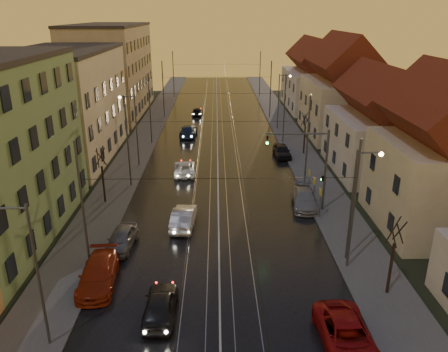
{
  "coord_description": "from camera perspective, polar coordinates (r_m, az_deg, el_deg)",
  "views": [
    {
      "loc": [
        -0.13,
        -16.19,
        16.15
      ],
      "look_at": [
        0.5,
        18.82,
        2.96
      ],
      "focal_mm": 35.0,
      "sensor_mm": 36.0,
      "label": 1
    }
  ],
  "objects": [
    {
      "name": "road",
      "position": [
        58.46,
        -0.86,
        4.62
      ],
      "size": [
        16.0,
        120.0,
        0.04
      ],
      "primitive_type": "cube",
      "color": "black",
      "rests_on": "ground"
    },
    {
      "name": "sidewalk_left",
      "position": [
        59.28,
        -10.61,
        4.54
      ],
      "size": [
        4.0,
        120.0,
        0.15
      ],
      "primitive_type": "cube",
      "color": "#4C4C4C",
      "rests_on": "ground"
    },
    {
      "name": "sidewalk_right",
      "position": [
        59.32,
        8.88,
        4.66
      ],
      "size": [
        4.0,
        120.0,
        0.15
      ],
      "primitive_type": "cube",
      "color": "#4C4C4C",
      "rests_on": "ground"
    },
    {
      "name": "tram_rail_0",
      "position": [
        58.49,
        -3.02,
        4.63
      ],
      "size": [
        0.06,
        120.0,
        0.03
      ],
      "primitive_type": "cube",
      "color": "gray",
      "rests_on": "road"
    },
    {
      "name": "tram_rail_1",
      "position": [
        58.46,
        -1.62,
        4.65
      ],
      "size": [
        0.06,
        120.0,
        0.03
      ],
      "primitive_type": "cube",
      "color": "gray",
      "rests_on": "road"
    },
    {
      "name": "tram_rail_2",
      "position": [
        58.46,
        -0.11,
        4.66
      ],
      "size": [
        0.06,
        120.0,
        0.03
      ],
      "primitive_type": "cube",
      "color": "gray",
      "rests_on": "road"
    },
    {
      "name": "tram_rail_3",
      "position": [
        58.5,
        1.3,
        4.66
      ],
      "size": [
        0.06,
        120.0,
        0.03
      ],
      "primitive_type": "cube",
      "color": "gray",
      "rests_on": "road"
    },
    {
      "name": "apartment_left_2",
      "position": [
        54.08,
        -19.98,
        8.59
      ],
      "size": [
        10.0,
        20.0,
        12.0
      ],
      "primitive_type": "cube",
      "color": "beige",
      "rests_on": "ground"
    },
    {
      "name": "apartment_left_3",
      "position": [
        76.75,
        -14.49,
        13.16
      ],
      "size": [
        10.0,
        24.0,
        14.0
      ],
      "primitive_type": "cube",
      "color": "#998662",
      "rests_on": "ground"
    },
    {
      "name": "house_right_1",
      "position": [
        37.16,
        26.49,
        1.67
      ],
      "size": [
        8.67,
        10.2,
        10.8
      ],
      "color": "#C2B695",
      "rests_on": "ground"
    },
    {
      "name": "house_right_2",
      "position": [
        48.78,
        19.67,
        5.78
      ],
      "size": [
        9.18,
        12.24,
        9.2
      ],
      "color": "beige",
      "rests_on": "ground"
    },
    {
      "name": "house_right_3",
      "position": [
        62.49,
        15.15,
        10.4
      ],
      "size": [
        9.18,
        14.28,
        11.5
      ],
      "color": "#C2B695",
      "rests_on": "ground"
    },
    {
      "name": "house_right_4",
      "position": [
        79.85,
        11.64,
        12.23
      ],
      "size": [
        9.18,
        16.32,
        10.0
      ],
      "color": "beige",
      "rests_on": "ground"
    },
    {
      "name": "catenary_pole_l_1",
      "position": [
        29.02,
        -17.95,
        -4.11
      ],
      "size": [
        0.16,
        0.16,
        9.0
      ],
      "primitive_type": "cylinder",
      "color": "#595B60",
      "rests_on": "ground"
    },
    {
      "name": "catenary_pole_r_1",
      "position": [
        29.1,
        16.57,
        -3.88
      ],
      "size": [
        0.16,
        0.16,
        9.0
      ],
      "primitive_type": "cylinder",
      "color": "#595B60",
      "rests_on": "ground"
    },
    {
      "name": "catenary_pole_l_2",
      "position": [
        42.7,
        -12.46,
        4.31
      ],
      "size": [
        0.16,
        0.16,
        9.0
      ],
      "primitive_type": "cylinder",
      "color": "#595B60",
      "rests_on": "ground"
    },
    {
      "name": "catenary_pole_r_2",
      "position": [
        42.75,
        10.83,
        4.45
      ],
      "size": [
        0.16,
        0.16,
        9.0
      ],
      "primitive_type": "cylinder",
      "color": "#595B60",
      "rests_on": "ground"
    },
    {
      "name": "catenary_pole_l_3",
      "position": [
        57.04,
        -9.65,
        8.56
      ],
      "size": [
        0.16,
        0.16,
        9.0
      ],
      "primitive_type": "cylinder",
      "color": "#595B60",
      "rests_on": "ground"
    },
    {
      "name": "catenary_pole_r_3",
      "position": [
        57.08,
        7.88,
        8.67
      ],
      "size": [
        0.16,
        0.16,
        9.0
      ],
      "primitive_type": "cylinder",
      "color": "#595B60",
      "rests_on": "ground"
    },
    {
      "name": "catenary_pole_l_4",
      "position": [
        71.66,
        -7.95,
        11.09
      ],
      "size": [
        0.16,
        0.16,
        9.0
      ],
      "primitive_type": "cylinder",
      "color": "#595B60",
      "rests_on": "ground"
    },
    {
      "name": "catenary_pole_r_4",
      "position": [
        71.69,
        6.1,
        11.17
      ],
      "size": [
        0.16,
        0.16,
        9.0
      ],
      "primitive_type": "cylinder",
      "color": "#595B60",
      "rests_on": "ground"
    },
    {
      "name": "catenary_pole_l_5",
      "position": [
        89.36,
        -6.63,
        13.01
      ],
      "size": [
        0.16,
        0.16,
        9.0
      ],
      "primitive_type": "cylinder",
      "color": "#595B60",
      "rests_on": "ground"
    },
    {
      "name": "catenary_pole_r_5",
      "position": [
        89.39,
        4.71,
        13.08
      ],
      "size": [
        0.16,
        0.16,
        9.0
      ],
      "primitive_type": "cylinder",
      "color": "#595B60",
      "rests_on": "ground"
    },
    {
      "name": "street_lamp_0",
      "position": [
        23.2,
        -24.04,
        -10.4
      ],
      "size": [
        1.75,
        0.32,
        8.0
      ],
      "color": "#595B60",
      "rests_on": "ground"
    },
    {
      "name": "street_lamp_1",
      "position": [
        29.97,
        17.02,
        -2.4
      ],
      "size": [
        1.75,
        0.32,
        8.0
      ],
      "color": "#595B60",
      "rests_on": "ground"
    },
    {
      "name": "street_lamp_2",
      "position": [
        48.39,
        -11.77,
        6.74
      ],
      "size": [
        1.75,
        0.32,
        8.0
      ],
      "color": "#595B60",
      "rests_on": "ground"
    },
    {
      "name": "street_lamp_3",
      "position": [
        63.88,
        7.42,
        10.31
      ],
      "size": [
        1.75,
        0.32,
        8.0
      ],
      "color": "#595B60",
      "rests_on": "ground"
    },
    {
      "name": "traffic_light_mast",
      "position": [
        36.99,
        11.72,
        2.0
      ],
      "size": [
        5.3,
        0.32,
        7.2
      ],
      "color": "#595B60",
      "rests_on": "ground"
    },
    {
      "name": "bare_tree_0",
      "position": [
        39.98,
        -15.54,
        -0.14
      ],
      "size": [
        1.09,
        1.09,
        5.11
      ],
      "color": "black",
      "rests_on": "ground"
    },
    {
      "name": "bare_tree_1",
      "position": [
        28.04,
        21.09,
        -10.06
      ],
      "size": [
        1.09,
        1.09,
        5.11
      ],
      "color": "black",
      "rests_on": "ground"
    },
    {
      "name": "bare_tree_2",
      "position": [
        53.08,
        10.5,
        5.37
      ],
      "size": [
        1.09,
        1.09,
        5.11
      ],
      "color": "black",
      "rests_on": "ground"
    },
    {
      "name": "driving_car_0",
      "position": [
        25.77,
        -8.32,
        -16.31
      ],
      "size": [
        1.8,
        4.42,
        1.5
      ],
      "primitive_type": "imported",
      "rotation": [
        0.0,
        0.0,
        3.14
      ],
      "color": "black",
      "rests_on": "ground"
    },
    {
      "name": "driving_car_1",
      "position": [
        35.13,
        -5.31,
        -5.4
      ],
      "size": [
        1.99,
        4.87,
        1.57
      ],
      "primitive_type": "imported",
      "rotation": [
        0.0,
        0.0,
        3.07
      ],
      "color": "#AFAFB5",
      "rests_on": "ground"
    },
    {
      "name": "driving_car_2",
      "position": [
        46.33,
        -5.19,
        1.02
      ],
      "size": [
        2.52,
        4.91,
        1.33
      ],
      "primitive_type": "imported",
      "rotation": [
        0.0,
        0.0,
        3.21
      ],
      "color": "white",
      "rests_on": "ground"
    },
    {
      "name": "driving_car_3",
      "position": [
        60.73,
        -4.68,
        5.9
      ],
      "size": [
        2.41,
        5.41,
        1.54
      ],
      "primitive_type": "imported",
      "rotation": [
        0.0,
        0.0,
        3.09
      ],
      "color": "#19294C",
      "rests_on": "ground"
    },
    {
      "name": "driving_car_4",
      "position": [
        73.32,
        -3.52,
        8.4
      ],
      "size": [
        1.81,
        3.98,
        1.33
      ],
      "primitive_type": "imported",
      "rotation": [
        0.0,
        0.0,
        3.08
      ],
      "color": "black",
      "rests_on": "ground"
    },
    {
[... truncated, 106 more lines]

